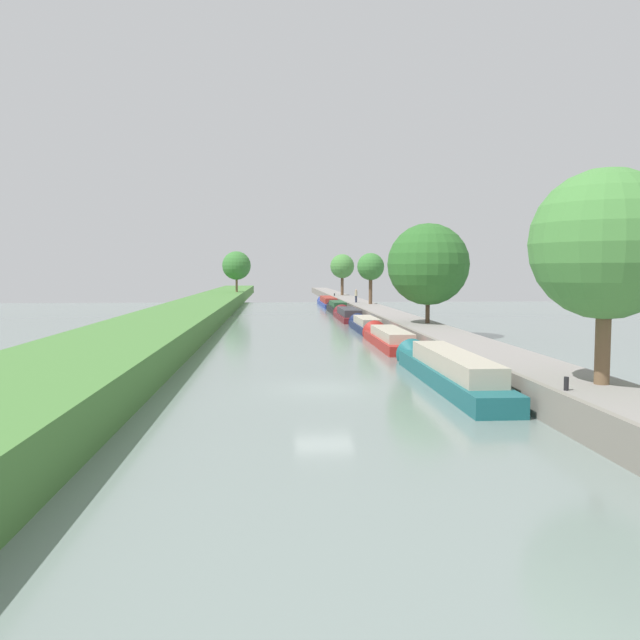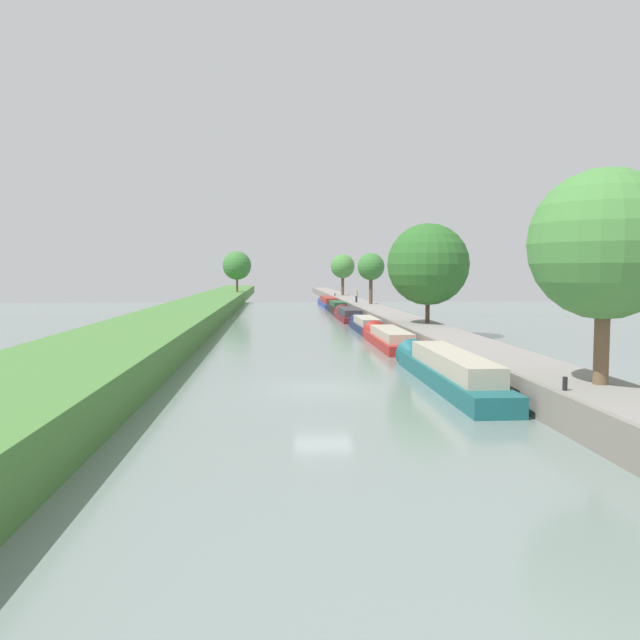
{
  "view_description": "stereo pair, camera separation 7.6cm",
  "coord_description": "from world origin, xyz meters",
  "px_view_note": "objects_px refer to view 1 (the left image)",
  "views": [
    {
      "loc": [
        -2.11,
        -27.86,
        5.06
      ],
      "look_at": [
        1.68,
        26.59,
        1.0
      ],
      "focal_mm": 36.63,
      "sensor_mm": 36.0,
      "label": 1
    },
    {
      "loc": [
        -2.03,
        -27.87,
        5.06
      ],
      "look_at": [
        1.68,
        26.59,
        1.0
      ],
      "focal_mm": 36.63,
      "sensor_mm": 36.0,
      "label": 2
    }
  ],
  "objects_px": {
    "narrowboat_red": "(388,338)",
    "narrowboat_maroon": "(347,315)",
    "narrowboat_navy": "(365,325)",
    "narrowboat_blue": "(327,302)",
    "narrowboat_teal": "(446,369)",
    "narrowboat_black": "(337,308)",
    "person_walking": "(356,296)",
    "mooring_bollard_near": "(566,384)",
    "mooring_bollard_far": "(334,295)"
  },
  "relations": [
    {
      "from": "narrowboat_navy",
      "to": "narrowboat_black",
      "type": "bearing_deg",
      "value": 90.07
    },
    {
      "from": "narrowboat_teal",
      "to": "narrowboat_black",
      "type": "xyz_separation_m",
      "value": [
        0.0,
        52.06,
        -0.07
      ]
    },
    {
      "from": "mooring_bollard_near",
      "to": "mooring_bollard_far",
      "type": "bearing_deg",
      "value": 90.0
    },
    {
      "from": "narrowboat_blue",
      "to": "mooring_bollard_far",
      "type": "distance_m",
      "value": 8.28
    },
    {
      "from": "narrowboat_black",
      "to": "narrowboat_maroon",
      "type": "bearing_deg",
      "value": -90.13
    },
    {
      "from": "narrowboat_blue",
      "to": "mooring_bollard_near",
      "type": "xyz_separation_m",
      "value": [
        1.8,
        -74.95,
        0.83
      ]
    },
    {
      "from": "narrowboat_teal",
      "to": "narrowboat_red",
      "type": "xyz_separation_m",
      "value": [
        0.04,
        15.54,
        -0.16
      ]
    },
    {
      "from": "narrowboat_navy",
      "to": "narrowboat_red",
      "type": "bearing_deg",
      "value": -89.97
    },
    {
      "from": "mooring_bollard_far",
      "to": "narrowboat_maroon",
      "type": "bearing_deg",
      "value": -93.0
    },
    {
      "from": "narrowboat_teal",
      "to": "narrowboat_navy",
      "type": "distance_m",
      "value": 26.85
    },
    {
      "from": "narrowboat_red",
      "to": "mooring_bollard_far",
      "type": "bearing_deg",
      "value": 88.3
    },
    {
      "from": "narrowboat_maroon",
      "to": "person_walking",
      "type": "xyz_separation_m",
      "value": [
        2.55,
        13.0,
        1.56
      ]
    },
    {
      "from": "narrowboat_navy",
      "to": "narrowboat_blue",
      "type": "distance_m",
      "value": 39.89
    },
    {
      "from": "narrowboat_red",
      "to": "mooring_bollard_far",
      "type": "xyz_separation_m",
      "value": [
        1.76,
        59.24,
        0.91
      ]
    },
    {
      "from": "narrowboat_blue",
      "to": "person_walking",
      "type": "height_order",
      "value": "person_walking"
    },
    {
      "from": "narrowboat_blue",
      "to": "person_walking",
      "type": "xyz_separation_m",
      "value": [
        2.52,
        -13.85,
        1.48
      ]
    },
    {
      "from": "narrowboat_navy",
      "to": "narrowboat_maroon",
      "type": "height_order",
      "value": "narrowboat_maroon"
    },
    {
      "from": "narrowboat_teal",
      "to": "narrowboat_blue",
      "type": "height_order",
      "value": "narrowboat_teal"
    },
    {
      "from": "narrowboat_teal",
      "to": "person_walking",
      "type": "distance_m",
      "value": 52.97
    },
    {
      "from": "narrowboat_navy",
      "to": "narrowboat_maroon",
      "type": "bearing_deg",
      "value": 90.26
    },
    {
      "from": "narrowboat_maroon",
      "to": "narrowboat_black",
      "type": "xyz_separation_m",
      "value": [
        0.03,
        12.16,
        0.09
      ]
    },
    {
      "from": "narrowboat_black",
      "to": "mooring_bollard_near",
      "type": "height_order",
      "value": "mooring_bollard_near"
    },
    {
      "from": "narrowboat_red",
      "to": "narrowboat_black",
      "type": "distance_m",
      "value": 36.51
    },
    {
      "from": "person_walking",
      "to": "mooring_bollard_near",
      "type": "bearing_deg",
      "value": -90.67
    },
    {
      "from": "narrowboat_navy",
      "to": "mooring_bollard_near",
      "type": "distance_m",
      "value": 35.11
    },
    {
      "from": "narrowboat_red",
      "to": "person_walking",
      "type": "relative_size",
      "value": 7.43
    },
    {
      "from": "person_walking",
      "to": "mooring_bollard_far",
      "type": "bearing_deg",
      "value": 91.88
    },
    {
      "from": "narrowboat_navy",
      "to": "mooring_bollard_near",
      "type": "bearing_deg",
      "value": -87.11
    },
    {
      "from": "narrowboat_maroon",
      "to": "mooring_bollard_near",
      "type": "xyz_separation_m",
      "value": [
        1.83,
        -48.1,
        0.91
      ]
    },
    {
      "from": "narrowboat_navy",
      "to": "mooring_bollard_far",
      "type": "distance_m",
      "value": 47.97
    },
    {
      "from": "mooring_bollard_near",
      "to": "mooring_bollard_far",
      "type": "xyz_separation_m",
      "value": [
        0.0,
        82.98,
        0.0
      ]
    },
    {
      "from": "narrowboat_red",
      "to": "mooring_bollard_far",
      "type": "distance_m",
      "value": 59.27
    },
    {
      "from": "person_walking",
      "to": "narrowboat_red",
      "type": "bearing_deg",
      "value": -93.8
    },
    {
      "from": "narrowboat_maroon",
      "to": "mooring_bollard_near",
      "type": "bearing_deg",
      "value": -87.82
    },
    {
      "from": "narrowboat_black",
      "to": "narrowboat_blue",
      "type": "height_order",
      "value": "narrowboat_black"
    },
    {
      "from": "narrowboat_teal",
      "to": "narrowboat_navy",
      "type": "bearing_deg",
      "value": 89.93
    },
    {
      "from": "narrowboat_black",
      "to": "person_walking",
      "type": "height_order",
      "value": "person_walking"
    },
    {
      "from": "narrowboat_blue",
      "to": "person_walking",
      "type": "relative_size",
      "value": 10.31
    },
    {
      "from": "narrowboat_red",
      "to": "narrowboat_maroon",
      "type": "distance_m",
      "value": 24.35
    },
    {
      "from": "narrowboat_red",
      "to": "mooring_bollard_near",
      "type": "relative_size",
      "value": 27.42
    },
    {
      "from": "narrowboat_red",
      "to": "narrowboat_blue",
      "type": "height_order",
      "value": "narrowboat_blue"
    },
    {
      "from": "narrowboat_red",
      "to": "narrowboat_black",
      "type": "height_order",
      "value": "narrowboat_black"
    },
    {
      "from": "narrowboat_black",
      "to": "person_walking",
      "type": "relative_size",
      "value": 6.89
    },
    {
      "from": "narrowboat_teal",
      "to": "narrowboat_navy",
      "type": "relative_size",
      "value": 1.45
    },
    {
      "from": "narrowboat_blue",
      "to": "narrowboat_teal",
      "type": "bearing_deg",
      "value": -90.0
    },
    {
      "from": "narrowboat_black",
      "to": "narrowboat_blue",
      "type": "distance_m",
      "value": 14.69
    },
    {
      "from": "narrowboat_teal",
      "to": "narrowboat_red",
      "type": "distance_m",
      "value": 15.54
    },
    {
      "from": "narrowboat_black",
      "to": "person_walking",
      "type": "distance_m",
      "value": 3.03
    },
    {
      "from": "narrowboat_teal",
      "to": "narrowboat_blue",
      "type": "distance_m",
      "value": 66.74
    },
    {
      "from": "narrowboat_maroon",
      "to": "narrowboat_black",
      "type": "height_order",
      "value": "narrowboat_black"
    }
  ]
}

